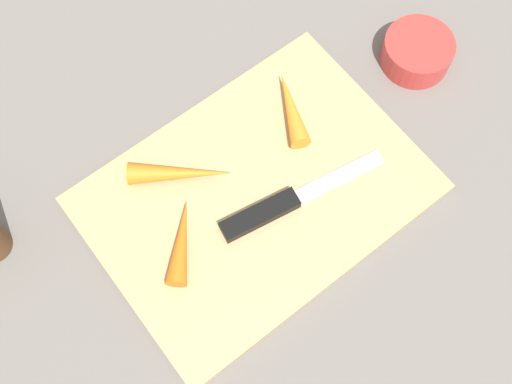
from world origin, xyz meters
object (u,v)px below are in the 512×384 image
cutting_board (256,194)px  carrot_medium (291,108)px  knife (271,210)px  carrot_shortest (180,240)px  small_bowl (417,52)px  carrot_longest (181,173)px

cutting_board → carrot_medium: size_ratio=3.82×
knife → carrot_shortest: size_ratio=2.16×
small_bowl → carrot_longest: bearing=172.6°
cutting_board → small_bowl: small_bowl is taller
carrot_medium → small_bowl: same height
carrot_medium → small_bowl: 0.17m
carrot_longest → carrot_medium: same height
carrot_longest → carrot_medium: size_ratio=1.22×
cutting_board → carrot_longest: size_ratio=3.13×
cutting_board → carrot_shortest: 0.10m
cutting_board → carrot_shortest: carrot_shortest is taller
knife → carrot_shortest: bearing=172.6°
cutting_board → carrot_longest: bearing=130.5°
carrot_longest → carrot_medium: (0.15, -0.01, -0.00)m
knife → carrot_longest: size_ratio=1.74×
carrot_longest → carrot_medium: bearing=33.2°
knife → small_bowl: (0.26, 0.05, 0.00)m
knife → carrot_shortest: 0.10m
knife → carrot_medium: (0.09, 0.08, 0.01)m
knife → small_bowl: bearing=20.8°
cutting_board → small_bowl: 0.26m
carrot_medium → small_bowl: (0.17, -0.03, -0.01)m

